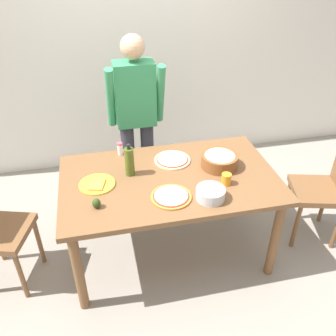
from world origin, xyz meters
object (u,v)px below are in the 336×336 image
(dining_table, at_px, (169,187))
(popcorn_bowl, at_px, (220,159))
(pizza_cooked_on_tray, at_px, (171,196))
(plate_with_slice, at_px, (97,184))
(avocado, at_px, (96,203))
(pizza_raw_on_board, at_px, (172,160))
(person_cook, at_px, (136,114))
(olive_oil_bottle, at_px, (130,161))
(cup_orange, at_px, (226,179))
(salt_shaker, at_px, (120,149))
(mixing_bowl_steel, at_px, (211,194))
(chair_wooden_right, at_px, (328,185))

(dining_table, distance_m, popcorn_bowl, 0.44)
(pizza_cooked_on_tray, bearing_deg, plate_with_slice, 152.32)
(avocado, bearing_deg, pizza_raw_on_board, 36.38)
(dining_table, bearing_deg, person_cook, 99.79)
(dining_table, bearing_deg, olive_oil_bottle, 159.39)
(person_cook, distance_m, olive_oil_bottle, 0.67)
(cup_orange, bearing_deg, salt_shaker, 140.38)
(pizza_raw_on_board, relative_size, mixing_bowl_steel, 1.43)
(olive_oil_bottle, xyz_separation_m, salt_shaker, (-0.04, 0.30, -0.06))
(dining_table, bearing_deg, plate_with_slice, 178.16)
(plate_with_slice, bearing_deg, chair_wooden_right, -3.00)
(chair_wooden_right, height_order, pizza_cooked_on_tray, chair_wooden_right)
(popcorn_bowl, relative_size, olive_oil_bottle, 1.09)
(dining_table, distance_m, chair_wooden_right, 1.33)
(cup_orange, distance_m, avocado, 0.92)
(dining_table, relative_size, plate_with_slice, 6.15)
(person_cook, distance_m, plate_with_slice, 0.86)
(olive_oil_bottle, relative_size, salt_shaker, 2.42)
(popcorn_bowl, bearing_deg, avocado, -162.64)
(dining_table, distance_m, cup_orange, 0.44)
(chair_wooden_right, distance_m, cup_orange, 0.98)
(plate_with_slice, relative_size, mixing_bowl_steel, 1.30)
(pizza_raw_on_board, bearing_deg, cup_orange, -51.87)
(chair_wooden_right, height_order, plate_with_slice, chair_wooden_right)
(pizza_raw_on_board, distance_m, cup_orange, 0.50)
(person_cook, bearing_deg, dining_table, -80.21)
(olive_oil_bottle, bearing_deg, popcorn_bowl, -3.49)
(chair_wooden_right, distance_m, pizza_raw_on_board, 1.30)
(dining_table, xyz_separation_m, plate_with_slice, (-0.53, 0.02, 0.10))
(pizza_raw_on_board, distance_m, plate_with_slice, 0.63)
(pizza_cooked_on_tray, relative_size, cup_orange, 3.32)
(mixing_bowl_steel, height_order, cup_orange, cup_orange)
(dining_table, xyz_separation_m, mixing_bowl_steel, (0.22, -0.31, 0.13))
(pizza_raw_on_board, distance_m, avocado, 0.77)
(person_cook, height_order, cup_orange, person_cook)
(mixing_bowl_steel, distance_m, avocado, 0.76)
(avocado, bearing_deg, olive_oil_bottle, 51.81)
(salt_shaker, bearing_deg, avocado, -109.42)
(chair_wooden_right, bearing_deg, pizza_cooked_on_tray, -173.39)
(person_cook, height_order, salt_shaker, person_cook)
(person_cook, height_order, popcorn_bowl, person_cook)
(dining_table, distance_m, pizza_raw_on_board, 0.25)
(salt_shaker, bearing_deg, cup_orange, -39.62)
(pizza_raw_on_board, xyz_separation_m, olive_oil_bottle, (-0.35, -0.12, 0.10))
(dining_table, xyz_separation_m, popcorn_bowl, (0.41, 0.06, 0.15))
(mixing_bowl_steel, xyz_separation_m, olive_oil_bottle, (-0.49, 0.41, 0.07))
(pizza_cooked_on_tray, relative_size, mixing_bowl_steel, 1.41)
(plate_with_slice, bearing_deg, cup_orange, -11.62)
(cup_orange, bearing_deg, chair_wooden_right, 5.44)
(olive_oil_bottle, distance_m, avocado, 0.44)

